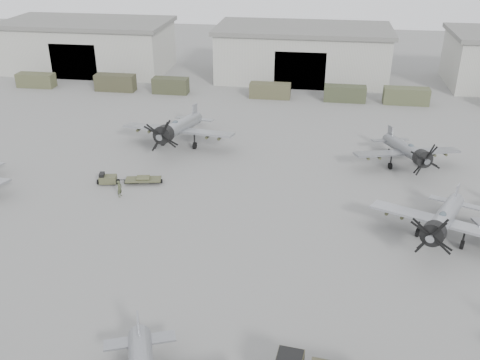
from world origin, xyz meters
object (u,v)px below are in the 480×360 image
at_px(ground_crew, 120,189).
at_px(aircraft_far_0, 177,128).
at_px(tug_trailer, 121,179).
at_px(aircraft_far_1, 408,151).
at_px(aircraft_mid_2, 443,220).

bearing_deg(ground_crew, aircraft_far_0, 2.10).
bearing_deg(tug_trailer, ground_crew, -84.13).
xyz_separation_m(aircraft_far_0, aircraft_far_1, (26.33, -2.06, -0.35)).
xyz_separation_m(aircraft_far_0, tug_trailer, (-3.34, -10.40, -1.99)).
relative_size(aircraft_far_0, ground_crew, 7.91).
height_order(aircraft_far_1, tug_trailer, aircraft_far_1).
bearing_deg(aircraft_mid_2, tug_trailer, -169.58).
bearing_deg(ground_crew, aircraft_far_1, -56.10).
bearing_deg(aircraft_far_0, aircraft_far_1, 2.36).
bearing_deg(aircraft_mid_2, ground_crew, -164.78).
height_order(aircraft_mid_2, ground_crew, aircraft_mid_2).
distance_m(aircraft_far_0, aircraft_far_1, 26.41).
bearing_deg(aircraft_far_0, aircraft_mid_2, -25.29).
bearing_deg(tug_trailer, aircraft_far_0, 60.94).
relative_size(aircraft_far_0, aircraft_far_1, 1.17).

